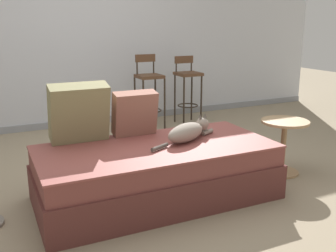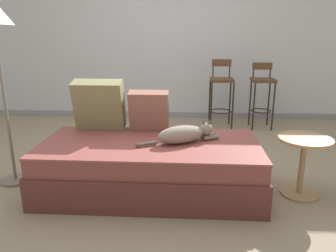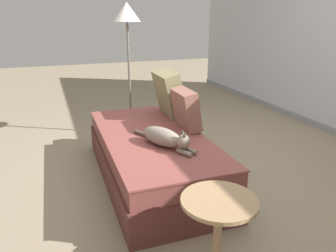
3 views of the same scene
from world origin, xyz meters
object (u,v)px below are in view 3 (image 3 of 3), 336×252
(couch, at_px, (153,157))
(floor_lamp, at_px, (127,25))
(throw_pillow_corner, at_px, (169,93))
(cat, at_px, (165,137))
(throw_pillow_middle, at_px, (186,109))
(side_table, at_px, (218,226))

(couch, xyz_separation_m, floor_lamp, (-1.30, 0.12, 1.15))
(floor_lamp, bearing_deg, throw_pillow_corner, 17.38)
(cat, bearing_deg, throw_pillow_corner, 156.97)
(floor_lamp, bearing_deg, throw_pillow_middle, 10.75)
(couch, height_order, throw_pillow_corner, throw_pillow_corner)
(couch, bearing_deg, throw_pillow_corner, 145.09)
(side_table, xyz_separation_m, floor_lamp, (-2.59, 0.13, 1.04))
(cat, height_order, floor_lamp, floor_lamp)
(cat, bearing_deg, floor_lamp, 176.39)
(couch, height_order, side_table, side_table)
(throw_pillow_corner, relative_size, throw_pillow_middle, 1.26)
(cat, bearing_deg, side_table, -1.88)
(couch, height_order, floor_lamp, floor_lamp)
(throw_pillow_corner, xyz_separation_m, throw_pillow_middle, (0.47, -0.01, -0.05))
(throw_pillow_corner, xyz_separation_m, cat, (0.81, -0.34, -0.17))
(cat, distance_m, floor_lamp, 1.81)
(throw_pillow_corner, relative_size, cat, 0.69)
(throw_pillow_corner, relative_size, floor_lamp, 0.30)
(couch, relative_size, side_table, 3.69)
(throw_pillow_corner, bearing_deg, side_table, -11.74)
(couch, distance_m, throw_pillow_middle, 0.55)
(floor_lamp, bearing_deg, couch, -5.14)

